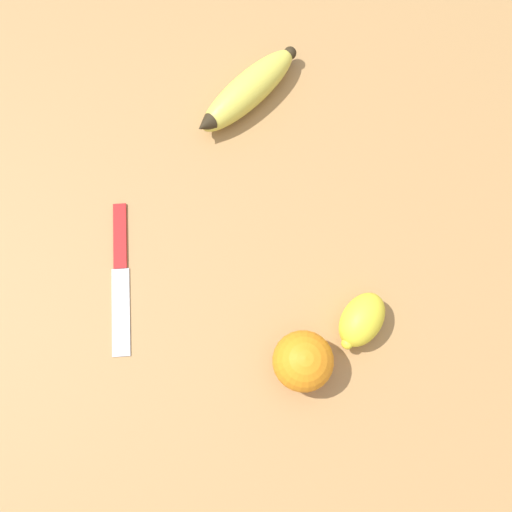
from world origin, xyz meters
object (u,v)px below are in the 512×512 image
at_px(orange, 303,361).
at_px(lemon, 362,320).
at_px(paring_knife, 120,272).
at_px(banana, 247,91).

bearing_deg(orange, lemon, -122.98).
bearing_deg(paring_knife, lemon, 163.88).
distance_m(lemon, paring_knife, 0.30).
bearing_deg(paring_knife, banana, -127.15).
relative_size(orange, paring_knife, 0.39).
xyz_separation_m(orange, lemon, (-0.05, -0.07, -0.01)).
bearing_deg(paring_knife, orange, 149.28).
height_order(banana, lemon, lemon).
relative_size(lemon, paring_knife, 0.43).
distance_m(banana, lemon, 0.34).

